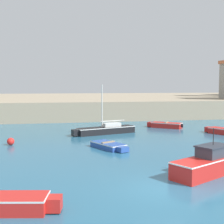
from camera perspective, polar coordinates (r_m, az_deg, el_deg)
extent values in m
plane|color=#28607F|center=(14.82, 10.13, -13.65)|extent=(200.00, 200.00, 0.00)
cube|color=gray|center=(58.97, -5.45, 1.65)|extent=(120.00, 40.00, 2.52)
cube|color=red|center=(12.31, -10.52, -16.11)|extent=(0.65, 0.74, 0.52)
cube|color=black|center=(30.04, -1.09, -3.37)|extent=(5.87, 2.96, 0.66)
cube|color=black|center=(28.76, -6.73, -3.79)|extent=(0.75, 0.83, 0.56)
cube|color=white|center=(30.00, -1.09, -2.82)|extent=(5.93, 2.99, 0.07)
cylinder|color=silver|center=(29.59, -1.84, 1.13)|extent=(0.10, 0.10, 4.09)
cylinder|color=silver|center=(30.25, 0.12, -1.63)|extent=(2.49, 0.87, 0.08)
cube|color=silver|center=(30.23, -0.12, -2.34)|extent=(1.92, 1.37, 0.36)
cube|color=red|center=(17.48, 17.46, -9.35)|extent=(5.04, 3.63, 0.91)
cube|color=white|center=(17.38, 17.49, -8.03)|extent=(5.09, 3.67, 0.07)
cube|color=#333842|center=(17.52, 17.97, -6.90)|extent=(2.04, 1.77, 0.54)
cube|color=#2D333D|center=(17.46, 18.00, -5.90)|extent=(2.20, 1.90, 0.08)
cylinder|color=black|center=(17.38, 18.05, -4.31)|extent=(0.04, 0.04, 0.90)
cube|color=red|center=(32.44, 17.23, -3.06)|extent=(0.85, 0.82, 0.49)
cube|color=red|center=(34.63, 9.94, -2.39)|extent=(3.29, 2.94, 0.58)
cube|color=red|center=(35.24, 7.03, -2.23)|extent=(0.86, 0.88, 0.49)
cube|color=white|center=(34.60, 9.95, -1.98)|extent=(3.32, 2.97, 0.07)
cube|color=#997F5B|center=(34.59, 9.95, -1.85)|extent=(0.80, 0.96, 0.08)
cube|color=black|center=(34.15, 12.69, -2.46)|extent=(0.28, 0.28, 0.36)
cube|color=#284C9E|center=(23.31, -0.71, -6.14)|extent=(2.45, 3.16, 0.42)
cube|color=#284C9E|center=(21.96, 1.97, -6.84)|extent=(0.91, 0.85, 0.36)
cube|color=white|center=(23.28, -0.71, -5.73)|extent=(2.48, 3.19, 0.07)
cube|color=#997F5B|center=(23.26, -0.71, -5.54)|extent=(1.09, 0.67, 0.08)
sphere|color=red|center=(25.76, -18.04, -5.14)|extent=(0.57, 0.57, 0.57)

